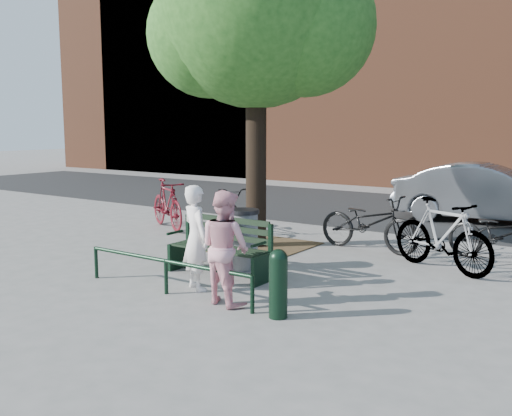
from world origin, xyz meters
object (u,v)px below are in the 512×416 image
Objects in this scene: park_bench at (222,246)px; parked_car at (487,193)px; person_left at (196,238)px; litter_bin at (244,239)px; person_right at (225,247)px; bicycle_c at (369,223)px; bollard at (278,281)px.

parked_car is at bearing 73.31° from park_bench.
person_left reaches higher than parked_car.
park_bench is 1.73× the size of litter_bin.
bicycle_c is (0.24, 4.16, -0.23)m from person_right.
bicycle_c is at bearing -79.55° from person_left.
litter_bin is at bearing 158.49° from parked_car.
litter_bin is at bearing 135.59° from bollard.
bollard is 4.31m from bicycle_c.
park_bench is 2.22m from bollard.
bicycle_c is 0.46× the size of parked_car.
person_left is 1.00× the size of person_right.
person_left is at bearing 170.46° from bicycle_c.
person_right is 1.89m from litter_bin.
person_right is 4.18m from bicycle_c.
person_right reaches higher than person_left.
bicycle_c is (1.19, 3.04, 0.06)m from park_bench.
bollard is (0.91, -0.10, -0.30)m from person_right.
person_left reaches higher than park_bench.
parked_car reaches higher than bollard.
bollard is (1.86, -1.23, -0.01)m from park_bench.
person_right reaches higher than litter_bin.
person_right is (0.75, -0.29, 0.00)m from person_left.
person_left is 1.76× the size of bollard.
bicycle_c is at bearing 68.53° from park_bench.
litter_bin is at bearing -59.98° from person_left.
person_right is at bearing -178.46° from bicycle_c.
park_bench is at bearing 146.57° from bollard.
bollard is at bearing -173.75° from person_right.
bollard is at bearing -33.43° from park_bench.
person_left is 4.01m from bicycle_c.
park_bench is 0.85× the size of bicycle_c.
person_right is 0.96m from bollard.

